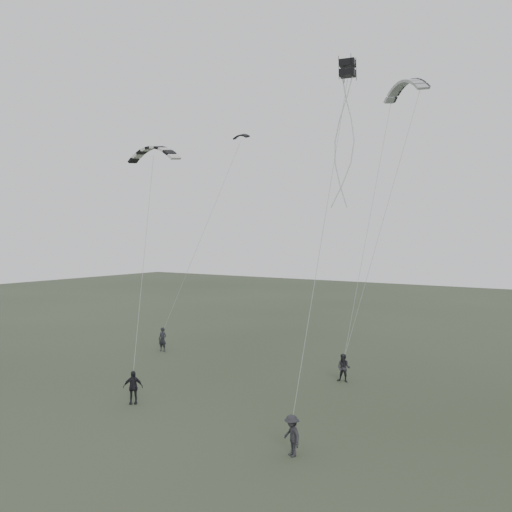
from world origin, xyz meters
The scene contains 9 objects.
ground centered at (0.00, 0.00, 0.00)m, with size 140.00×140.00×0.00m, color #2B3824.
flyer_left centered at (-8.41, 7.54, 0.85)m, with size 0.62×0.41×1.71m, color black.
flyer_right centered at (5.55, 7.51, 0.79)m, with size 0.77×0.60×1.58m, color #26252B.
flyer_center centered at (-1.62, -1.61, 0.81)m, with size 0.95×0.40×1.62m, color black.
flyer_far centered at (7.76, -2.50, 0.77)m, with size 0.99×0.57×1.54m, color #252529.
kite_dark_small centered at (-4.58, 11.91, 15.74)m, with size 1.33×0.40×0.47m, color black, non-canonical shape.
kite_pale_large centered at (7.11, 13.35, 18.04)m, with size 3.54×0.80×1.49m, color #9D9FA2, non-canonical shape.
kite_striped centered at (-4.56, 2.89, 13.47)m, with size 3.32×0.83×1.27m, color black, non-canonical shape.
kite_box centered at (7.60, 2.92, 15.83)m, with size 0.69×0.69×0.74m, color black, non-canonical shape.
Camera 1 is at (16.65, -18.53, 8.09)m, focal length 35.00 mm.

